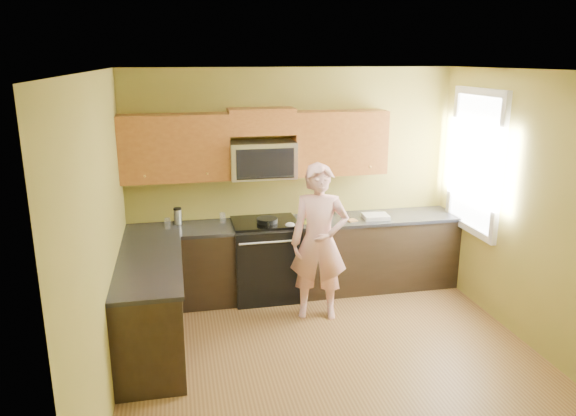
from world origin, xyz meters
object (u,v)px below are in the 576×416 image
object	(u,v)px
microwave	(263,177)
travel_mug	(178,224)
woman	(319,242)
stove	(265,259)
frying_pan	(267,223)
butter_tub	(304,223)

from	to	relation	value
microwave	travel_mug	size ratio (longest dim) A/B	3.83
travel_mug	microwave	bearing A→B (deg)	-3.48
microwave	woman	distance (m)	1.07
stove	travel_mug	size ratio (longest dim) A/B	4.79
frying_pan	travel_mug	xyz separation A→B (m)	(-1.02, 0.25, -0.03)
woman	travel_mug	xyz separation A→B (m)	(-1.49, 0.81, 0.05)
frying_pan	stove	bearing A→B (deg)	111.49
microwave	frying_pan	distance (m)	0.53
stove	microwave	distance (m)	0.98
stove	woman	world-z (taller)	woman
woman	butter_tub	xyz separation A→B (m)	(-0.03, 0.56, 0.05)
stove	travel_mug	xyz separation A→B (m)	(-1.00, 0.19, 0.45)
microwave	travel_mug	distance (m)	1.13
microwave	frying_pan	size ratio (longest dim) A/B	1.79
butter_tub	microwave	bearing A→B (deg)	156.89
microwave	butter_tub	size ratio (longest dim) A/B	5.93
frying_pan	butter_tub	xyz separation A→B (m)	(0.44, -0.01, -0.03)
woman	frying_pan	size ratio (longest dim) A/B	4.07
woman	butter_tub	world-z (taller)	woman
frying_pan	butter_tub	distance (m)	0.45
stove	woman	size ratio (longest dim) A/B	0.55
stove	woman	xyz separation A→B (m)	(0.49, -0.63, 0.39)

